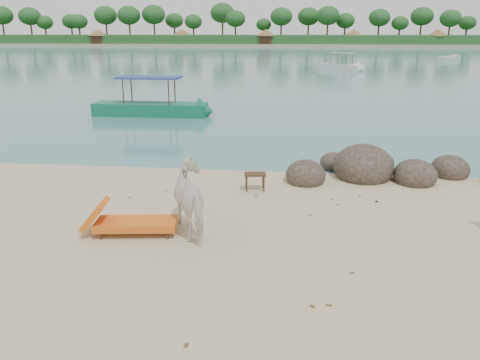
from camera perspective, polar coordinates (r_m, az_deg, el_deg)
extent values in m
plane|color=#3C7578|center=(97.90, 6.25, 15.16)|extent=(400.00, 400.00, 0.00)
cube|color=tan|center=(177.86, 6.40, 16.25)|extent=(420.00, 90.00, 1.40)
cube|color=#1E4C1E|center=(142.83, 6.38, 16.69)|extent=(420.00, 18.00, 2.40)
ellipsoid|color=#302A20|center=(13.49, 8.01, 0.49)|extent=(1.15, 1.26, 0.86)
ellipsoid|color=#302A20|center=(14.29, 14.78, 1.49)|extent=(1.75, 1.93, 1.31)
ellipsoid|color=#302A20|center=(14.22, 20.55, 0.45)|extent=(1.20, 1.32, 0.90)
ellipsoid|color=#302A20|center=(15.30, 24.21, 1.12)|extent=(1.10, 1.22, 0.83)
ellipsoid|color=#302A20|center=(15.19, 11.24, 2.05)|extent=(0.82, 0.90, 0.61)
ellipsoid|color=#302A20|center=(15.61, 17.03, 1.95)|extent=(0.69, 0.76, 0.52)
imported|color=silver|center=(9.94, -5.51, -2.38)|extent=(1.60, 1.94, 1.50)
plane|color=brown|center=(10.91, -10.38, -4.94)|extent=(0.12, 0.12, 0.00)
plane|color=brown|center=(12.24, 11.20, -2.46)|extent=(0.14, 0.14, 0.00)
plane|color=brown|center=(11.12, 8.55, -4.40)|extent=(0.14, 0.14, 0.00)
plane|color=brown|center=(7.69, 8.78, -15.15)|extent=(0.14, 0.14, 0.00)
plane|color=brown|center=(11.91, 11.77, -3.07)|extent=(0.13, 0.13, 0.00)
plane|color=brown|center=(10.84, -13.04, -5.28)|extent=(0.10, 0.10, 0.00)
plane|color=brown|center=(8.75, 13.49, -11.12)|extent=(0.13, 0.13, 0.00)
plane|color=brown|center=(12.48, -13.41, -2.20)|extent=(0.12, 0.12, 0.00)
plane|color=brown|center=(7.76, 10.75, -14.95)|extent=(0.10, 0.10, 0.00)
plane|color=brown|center=(12.79, -9.03, -1.45)|extent=(0.14, 0.14, 0.00)
plane|color=brown|center=(6.87, -6.55, -19.57)|extent=(0.10, 0.10, 0.00)
plane|color=brown|center=(12.64, 14.39, -2.03)|extent=(0.12, 0.12, 0.00)
plane|color=brown|center=(12.22, 1.97, -2.15)|extent=(0.11, 0.11, 0.00)
plane|color=brown|center=(12.34, 16.28, -2.67)|extent=(0.13, 0.13, 0.00)
plane|color=brown|center=(12.35, 16.29, -2.66)|extent=(0.14, 0.14, 0.00)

